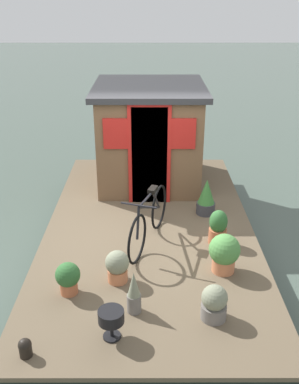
{
  "coord_description": "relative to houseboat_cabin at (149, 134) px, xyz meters",
  "views": [
    {
      "loc": [
        -6.01,
        0.01,
        3.92
      ],
      "look_at": [
        -0.2,
        0.0,
        1.19
      ],
      "focal_mm": 40.71,
      "sensor_mm": 36.0,
      "label": 1
    }
  ],
  "objects": [
    {
      "name": "potted_plant_ivy",
      "position": [
        -3.49,
        1.0,
        -0.71
      ],
      "size": [
        0.31,
        0.31,
        0.42
      ],
      "color": "#B2603D",
      "rests_on": "houseboat_deck"
    },
    {
      "name": "potted_plant_basil",
      "position": [
        -3.84,
        0.18,
        -0.68
      ],
      "size": [
        0.17,
        0.17,
        0.54
      ],
      "color": "slate",
      "rests_on": "houseboat_deck"
    },
    {
      "name": "bicycle",
      "position": [
        -2.32,
        0.01,
        -0.55
      ],
      "size": [
        1.62,
        0.66,
        0.83
      ],
      "color": "black",
      "rests_on": "houseboat_deck"
    },
    {
      "name": "ground_plane",
      "position": [
        -1.85,
        0.0,
        -1.42
      ],
      "size": [
        60.0,
        60.0,
        0.0
      ],
      "primitive_type": "plane",
      "color": "#47564C"
    },
    {
      "name": "potted_plant_fern",
      "position": [
        -3.25,
        0.41,
        -0.71
      ],
      "size": [
        0.31,
        0.31,
        0.43
      ],
      "color": "#C6754C",
      "rests_on": "houseboat_deck"
    },
    {
      "name": "potted_plant_rosemary",
      "position": [
        -3.03,
        -0.98,
        -0.65
      ],
      "size": [
        0.41,
        0.41,
        0.54
      ],
      "color": "#C6754C",
      "rests_on": "houseboat_deck"
    },
    {
      "name": "mooring_bollard",
      "position": [
        -4.52,
        1.27,
        -0.82
      ],
      "size": [
        0.14,
        0.14,
        0.22
      ],
      "color": "black",
      "rests_on": "houseboat_deck"
    },
    {
      "name": "houseboat_cabin",
      "position": [
        0.0,
        0.0,
        0.0
      ],
      "size": [
        2.11,
        2.02,
        1.85
      ],
      "color": "brown",
      "rests_on": "houseboat_deck"
    },
    {
      "name": "potted_plant_lavender",
      "position": [
        -2.33,
        -1.0,
        -0.67
      ],
      "size": [
        0.27,
        0.27,
        0.53
      ],
      "color": "#B2603D",
      "rests_on": "houseboat_deck"
    },
    {
      "name": "potted_plant_geranium",
      "position": [
        -3.95,
        -0.73,
        -0.72
      ],
      "size": [
        0.3,
        0.3,
        0.43
      ],
      "color": "slate",
      "rests_on": "houseboat_deck"
    },
    {
      "name": "charcoal_grill",
      "position": [
        -4.25,
        0.41,
        -0.67
      ],
      "size": [
        0.28,
        0.28,
        0.35
      ],
      "color": "black",
      "rests_on": "houseboat_deck"
    },
    {
      "name": "houseboat_deck",
      "position": [
        -1.85,
        0.0,
        -1.18
      ],
      "size": [
        5.92,
        3.24,
        0.49
      ],
      "color": "brown",
      "rests_on": "ground_plane"
    },
    {
      "name": "potted_plant_thyme",
      "position": [
        -1.39,
        -0.94,
        -0.64
      ],
      "size": [
        0.31,
        0.31,
        0.61
      ],
      "color": "#38383D",
      "rests_on": "houseboat_deck"
    }
  ]
}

